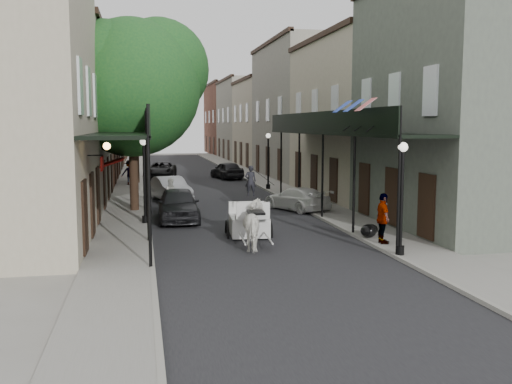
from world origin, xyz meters
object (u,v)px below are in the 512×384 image
lamppost_right_near (402,197)px  pedestrian_sidewalk_left (129,172)px  horse (256,225)px  tree_near (140,82)px  pedestrian_walking (172,193)px  tree_far (140,105)px  pedestrian_sidewalk_right (383,218)px  car_right_near (297,199)px  car_left_mid (170,189)px  lamppost_left (144,179)px  car_right_far (227,170)px  car_left_far (161,170)px  carriage (248,207)px  car_left_near (178,204)px  lamppost_right_far (268,160)px

lamppost_right_near → pedestrian_sidewalk_left: (-9.18, 24.56, -1.05)m
pedestrian_sidewalk_left → horse: bearing=96.7°
tree_near → pedestrian_walking: bearing=28.4°
tree_far → pedestrian_sidewalk_right: size_ratio=4.69×
pedestrian_walking → car_right_near: (6.29, -1.99, -0.20)m
horse → car_left_mid: horse is taller
car_left_mid → lamppost_left: bearing=-114.7°
lamppost_left → car_right_far: size_ratio=0.89×
tree_near → lamppost_left: size_ratio=2.60×
horse → car_left_far: horse is taller
carriage → pedestrian_walking: size_ratio=1.81×
lamppost_left → carriage: bearing=-36.6°
horse → car_right_near: bearing=-109.8°
pedestrian_walking → pedestrian_sidewalk_right: size_ratio=0.87×
car_left_near → car_left_far: (0.00, 22.16, -0.10)m
tree_near → tree_far: size_ratio=1.12×
pedestrian_walking → car_right_far: 16.66m
horse → pedestrian_walking: horse is taller
pedestrian_sidewalk_left → pedestrian_sidewalk_right: bearing=106.8°
pedestrian_sidewalk_left → pedestrian_walking: bearing=96.1°
car_right_far → carriage: bearing=70.8°
horse → pedestrian_walking: bearing=-72.9°
car_left_near → car_left_far: size_ratio=0.95×
car_left_near → lamppost_right_far: bearing=60.0°
lamppost_right_far → car_left_near: bearing=-121.0°
tree_far → lamppost_right_near: size_ratio=2.32×
lamppost_right_near → car_left_far: lamppost_right_near is taller
pedestrian_sidewalk_left → car_right_far: pedestrian_sidewalk_left is taller
car_left_mid → carriage: bearing=-91.2°
car_right_far → tree_far: bearing=8.1°
lamppost_right_far → pedestrian_sidewalk_right: 18.24m
pedestrian_sidewalk_right → car_right_far: size_ratio=0.44×
tree_near → car_left_near: size_ratio=2.15×
pedestrian_sidewalk_right → car_right_far: 27.06m
carriage → pedestrian_sidewalk_left: bearing=108.7°
tree_far → pedestrian_sidewalk_right: bearing=-70.8°
tree_far → car_left_mid: tree_far is taller
pedestrian_walking → car_right_far: size_ratio=0.38×
car_left_mid → car_left_far: (0.00, 15.02, -0.04)m
car_right_far → car_left_far: bearing=-36.0°
car_right_near → tree_near: bearing=-32.6°
car_right_near → lamppost_left: bearing=-2.7°
lamppost_right_far → car_right_far: bearing=99.7°
lamppost_right_far → lamppost_right_near: bearing=-90.0°
carriage → car_right_near: bearing=62.8°
tree_near → lamppost_right_far: size_ratio=2.60×
tree_far → pedestrian_sidewalk_right: (8.52, -24.39, -4.80)m
pedestrian_walking → lamppost_right_near: bearing=-67.3°
tree_near → car_right_near: tree_near is taller
tree_far → lamppost_right_near: (8.35, -26.18, -3.79)m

